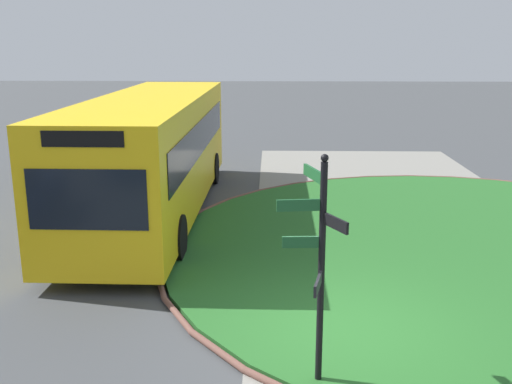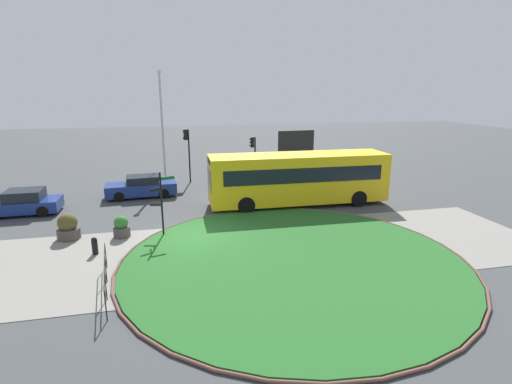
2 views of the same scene
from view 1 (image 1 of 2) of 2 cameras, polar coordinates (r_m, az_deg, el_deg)
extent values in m
plane|color=#3D3F42|center=(9.71, 8.32, -13.61)|extent=(120.00, 120.00, 0.00)
cube|color=gray|center=(10.22, 21.23, -12.95)|extent=(32.00, 7.52, 0.02)
cylinder|color=#235B23|center=(14.02, 21.16, -5.24)|extent=(14.13, 14.13, 0.10)
torus|color=brown|center=(14.02, 21.16, -5.22)|extent=(14.44, 14.44, 0.11)
cylinder|color=black|center=(7.73, 6.34, -8.41)|extent=(0.09, 0.09, 3.10)
sphere|color=black|center=(7.26, 6.69, 3.31)|extent=(0.10, 0.10, 0.10)
cube|color=#195128|center=(7.66, 5.60, 1.76)|extent=(0.63, 0.22, 0.15)
cube|color=#195128|center=(7.34, 4.12, -1.29)|extent=(0.10, 0.55, 0.15)
cube|color=black|center=(7.22, 7.78, -3.04)|extent=(0.45, 0.26, 0.15)
cube|color=#195128|center=(7.52, 4.34, -4.87)|extent=(0.06, 0.47, 0.15)
cube|color=black|center=(7.43, 6.04, -8.90)|extent=(0.52, 0.15, 0.15)
cube|color=yellow|center=(15.81, -10.00, 3.95)|extent=(10.92, 2.74, 2.88)
cube|color=black|center=(15.52, -5.31, 5.42)|extent=(9.58, 0.14, 0.88)
cube|color=black|center=(16.07, -14.65, 5.32)|extent=(9.58, 0.14, 0.88)
cube|color=black|center=(10.64, -16.11, -0.75)|extent=(0.05, 2.13, 1.10)
cube|color=black|center=(10.42, -16.52, 4.96)|extent=(0.04, 1.43, 0.28)
cylinder|color=black|center=(12.57, -7.69, -4.43)|extent=(1.00, 0.31, 1.00)
cylinder|color=black|center=(13.19, -18.03, -4.12)|extent=(1.00, 0.31, 1.00)
cylinder|color=black|center=(19.23, -4.20, 2.31)|extent=(1.00, 0.31, 1.00)
cylinder|color=black|center=(19.64, -11.16, 2.33)|extent=(1.00, 0.31, 1.00)
camera|label=2|loc=(20.72, 71.88, 11.48)|focal=27.36mm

